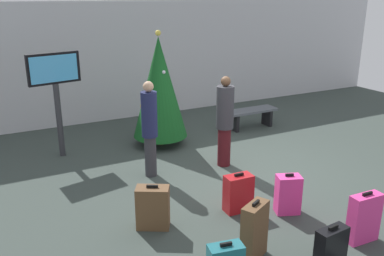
{
  "coord_description": "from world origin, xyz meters",
  "views": [
    {
      "loc": [
        -4.12,
        -5.85,
        3.2
      ],
      "look_at": [
        -0.89,
        0.4,
        0.9
      ],
      "focal_mm": 38.45,
      "sensor_mm": 36.0,
      "label": 1
    }
  ],
  "objects_px": {
    "suitcase_1": "(364,218)",
    "flight_info_kiosk": "(55,83)",
    "holiday_tree": "(159,88)",
    "suitcase_3": "(238,193)",
    "suitcase_0": "(254,231)",
    "traveller_0": "(150,127)",
    "suitcase_6": "(331,247)",
    "suitcase_5": "(153,207)",
    "waiting_bench": "(251,114)",
    "traveller_1": "(225,120)",
    "suitcase_4": "(288,194)"
  },
  "relations": [
    {
      "from": "waiting_bench",
      "to": "suitcase_1",
      "type": "relative_size",
      "value": 1.83
    },
    {
      "from": "suitcase_0",
      "to": "waiting_bench",
      "type": "bearing_deg",
      "value": 55.3
    },
    {
      "from": "suitcase_1",
      "to": "suitcase_3",
      "type": "distance_m",
      "value": 1.79
    },
    {
      "from": "traveller_1",
      "to": "suitcase_3",
      "type": "distance_m",
      "value": 1.9
    },
    {
      "from": "suitcase_0",
      "to": "suitcase_1",
      "type": "relative_size",
      "value": 1.09
    },
    {
      "from": "flight_info_kiosk",
      "to": "suitcase_3",
      "type": "distance_m",
      "value": 4.29
    },
    {
      "from": "flight_info_kiosk",
      "to": "suitcase_5",
      "type": "bearing_deg",
      "value": -79.65
    },
    {
      "from": "suitcase_1",
      "to": "traveller_1",
      "type": "bearing_deg",
      "value": 95.5
    },
    {
      "from": "holiday_tree",
      "to": "suitcase_4",
      "type": "height_order",
      "value": "holiday_tree"
    },
    {
      "from": "traveller_1",
      "to": "suitcase_1",
      "type": "xyz_separation_m",
      "value": [
        0.3,
        -3.09,
        -0.59
      ]
    },
    {
      "from": "holiday_tree",
      "to": "suitcase_3",
      "type": "distance_m",
      "value": 3.42
    },
    {
      "from": "suitcase_1",
      "to": "flight_info_kiosk",
      "type": "bearing_deg",
      "value": 120.78
    },
    {
      "from": "suitcase_3",
      "to": "suitcase_4",
      "type": "xyz_separation_m",
      "value": [
        0.64,
        -0.39,
        0.01
      ]
    },
    {
      "from": "suitcase_5",
      "to": "holiday_tree",
      "type": "bearing_deg",
      "value": 65.08
    },
    {
      "from": "flight_info_kiosk",
      "to": "suitcase_0",
      "type": "xyz_separation_m",
      "value": [
        1.49,
        -4.69,
        -1.15
      ]
    },
    {
      "from": "holiday_tree",
      "to": "flight_info_kiosk",
      "type": "relative_size",
      "value": 1.18
    },
    {
      "from": "flight_info_kiosk",
      "to": "suitcase_6",
      "type": "height_order",
      "value": "flight_info_kiosk"
    },
    {
      "from": "suitcase_0",
      "to": "suitcase_6",
      "type": "bearing_deg",
      "value": -37.31
    },
    {
      "from": "suitcase_3",
      "to": "suitcase_6",
      "type": "distance_m",
      "value": 1.68
    },
    {
      "from": "suitcase_3",
      "to": "waiting_bench",
      "type": "bearing_deg",
      "value": 52.26
    },
    {
      "from": "traveller_0",
      "to": "suitcase_3",
      "type": "bearing_deg",
      "value": -68.84
    },
    {
      "from": "suitcase_3",
      "to": "suitcase_5",
      "type": "relative_size",
      "value": 0.94
    },
    {
      "from": "waiting_bench",
      "to": "suitcase_5",
      "type": "bearing_deg",
      "value": -141.0
    },
    {
      "from": "holiday_tree",
      "to": "waiting_bench",
      "type": "bearing_deg",
      "value": 1.62
    },
    {
      "from": "suitcase_5",
      "to": "suitcase_6",
      "type": "relative_size",
      "value": 1.21
    },
    {
      "from": "flight_info_kiosk",
      "to": "suitcase_3",
      "type": "height_order",
      "value": "flight_info_kiosk"
    },
    {
      "from": "waiting_bench",
      "to": "suitcase_3",
      "type": "distance_m",
      "value": 4.22
    },
    {
      "from": "suitcase_6",
      "to": "suitcase_3",
      "type": "bearing_deg",
      "value": 98.86
    },
    {
      "from": "suitcase_1",
      "to": "suitcase_3",
      "type": "bearing_deg",
      "value": 125.43
    },
    {
      "from": "holiday_tree",
      "to": "flight_info_kiosk",
      "type": "bearing_deg",
      "value": 170.84
    },
    {
      "from": "suitcase_1",
      "to": "suitcase_5",
      "type": "bearing_deg",
      "value": 145.87
    },
    {
      "from": "traveller_0",
      "to": "suitcase_1",
      "type": "height_order",
      "value": "traveller_0"
    },
    {
      "from": "suitcase_5",
      "to": "suitcase_6",
      "type": "height_order",
      "value": "suitcase_5"
    },
    {
      "from": "flight_info_kiosk",
      "to": "waiting_bench",
      "type": "height_order",
      "value": "flight_info_kiosk"
    },
    {
      "from": "traveller_0",
      "to": "suitcase_4",
      "type": "distance_m",
      "value": 2.68
    },
    {
      "from": "suitcase_5",
      "to": "suitcase_6",
      "type": "distance_m",
      "value": 2.42
    },
    {
      "from": "traveller_1",
      "to": "suitcase_1",
      "type": "bearing_deg",
      "value": -84.5
    },
    {
      "from": "flight_info_kiosk",
      "to": "holiday_tree",
      "type": "bearing_deg",
      "value": -9.16
    },
    {
      "from": "traveller_0",
      "to": "suitcase_6",
      "type": "height_order",
      "value": "traveller_0"
    },
    {
      "from": "waiting_bench",
      "to": "suitcase_5",
      "type": "distance_m",
      "value": 5.05
    },
    {
      "from": "suitcase_3",
      "to": "suitcase_6",
      "type": "relative_size",
      "value": 1.14
    },
    {
      "from": "suitcase_1",
      "to": "suitcase_6",
      "type": "bearing_deg",
      "value": -165.92
    },
    {
      "from": "suitcase_0",
      "to": "suitcase_6",
      "type": "relative_size",
      "value": 1.44
    },
    {
      "from": "suitcase_5",
      "to": "waiting_bench",
      "type": "bearing_deg",
      "value": 39.0
    },
    {
      "from": "traveller_1",
      "to": "traveller_0",
      "type": "bearing_deg",
      "value": 172.11
    },
    {
      "from": "flight_info_kiosk",
      "to": "suitcase_1",
      "type": "relative_size",
      "value": 2.93
    },
    {
      "from": "suitcase_1",
      "to": "suitcase_0",
      "type": "bearing_deg",
      "value": 166.36
    },
    {
      "from": "traveller_0",
      "to": "suitcase_5",
      "type": "relative_size",
      "value": 2.66
    },
    {
      "from": "traveller_0",
      "to": "waiting_bench",
      "type": "bearing_deg",
      "value": 24.6
    },
    {
      "from": "flight_info_kiosk",
      "to": "suitcase_0",
      "type": "height_order",
      "value": "flight_info_kiosk"
    }
  ]
}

